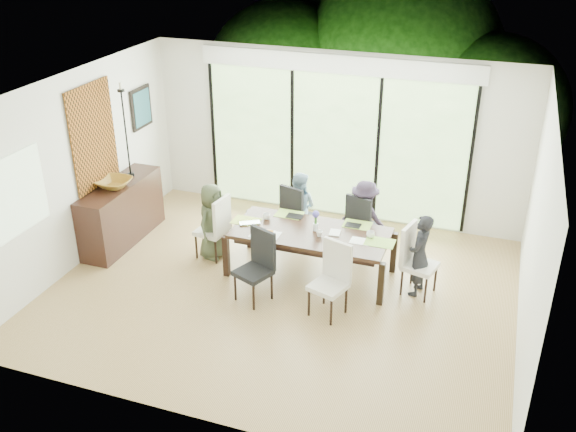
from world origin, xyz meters
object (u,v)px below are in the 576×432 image
(person_left_end, at_px, (212,221))
(cup_a, at_px, (267,216))
(table_top, at_px, (311,233))
(chair_near_left, at_px, (253,267))
(cup_b, at_px, (319,234))
(person_right_end, at_px, (420,255))
(chair_left_end, at_px, (211,226))
(chair_far_left, at_px, (299,212))
(chair_near_right, at_px, (328,281))
(person_far_left, at_px, (299,208))
(cup_c, at_px, (370,234))
(laptop, at_px, (250,224))
(vase, at_px, (316,227))
(chair_far_right, at_px, (364,222))
(person_far_right, at_px, (364,218))
(bowl, at_px, (114,183))
(chair_right_end, at_px, (421,261))
(sideboard, at_px, (122,213))

(person_left_end, height_order, cup_a, person_left_end)
(table_top, distance_m, chair_near_left, 1.01)
(cup_b, bearing_deg, person_right_end, 4.30)
(cup_a, bearing_deg, chair_near_left, -78.91)
(chair_left_end, xyz_separation_m, chair_far_left, (1.05, 0.85, 0.00))
(chair_near_right, bearing_deg, table_top, 138.06)
(person_far_left, height_order, cup_c, person_far_left)
(laptop, distance_m, cup_a, 0.29)
(chair_near_right, relative_size, person_right_end, 0.85)
(vase, xyz_separation_m, laptop, (-0.90, -0.15, -0.04))
(table_top, bearing_deg, chair_near_left, -119.89)
(person_right_end, relative_size, laptop, 3.91)
(chair_near_right, xyz_separation_m, cup_a, (-1.20, 1.02, 0.22))
(person_left_end, relative_size, laptop, 3.91)
(table_top, bearing_deg, chair_far_right, 57.09)
(person_far_right, relative_size, bowl, 2.30)
(chair_far_right, distance_m, cup_a, 1.45)
(cup_a, xyz_separation_m, cup_b, (0.85, -0.25, -0.00))
(chair_right_end, bearing_deg, chair_near_left, 127.48)
(sideboard, bearing_deg, chair_left_end, 0.47)
(bowl, bearing_deg, sideboard, 90.00)
(chair_far_right, bearing_deg, vase, 74.10)
(bowl, bearing_deg, person_left_end, 4.27)
(chair_right_end, relative_size, person_far_left, 0.85)
(chair_right_end, xyz_separation_m, person_left_end, (-2.98, 0.00, 0.08))
(bowl, bearing_deg, person_far_right, 14.93)
(person_left_end, bearing_deg, chair_right_end, -78.63)
(chair_far_right, relative_size, person_right_end, 0.85)
(vase, bearing_deg, chair_far_left, 122.01)
(chair_far_right, distance_m, person_right_end, 1.26)
(chair_right_end, xyz_separation_m, cup_a, (-2.20, 0.15, 0.22))
(sideboard, bearing_deg, chair_right_end, 0.15)
(laptop, bearing_deg, person_far_left, 36.59)
(person_right_end, bearing_deg, chair_far_right, -122.93)
(cup_c, bearing_deg, laptop, -173.09)
(chair_near_left, distance_m, cup_a, 1.06)
(sideboard, bearing_deg, cup_c, 1.70)
(chair_right_end, xyz_separation_m, cup_b, (-1.35, -0.10, 0.22))
(chair_far_left, height_order, person_left_end, person_left_end)
(chair_right_end, bearing_deg, chair_near_right, 144.99)
(chair_near_left, relative_size, person_left_end, 0.85)
(person_right_end, distance_m, sideboard, 4.46)
(chair_far_right, distance_m, sideboard, 3.64)
(chair_far_left, bearing_deg, chair_near_right, 136.60)
(chair_far_left, relative_size, person_right_end, 0.85)
(person_far_right, relative_size, cup_a, 10.40)
(chair_near_right, xyz_separation_m, laptop, (-1.35, 0.77, 0.19))
(table_top, distance_m, vase, 0.11)
(sideboard, bearing_deg, bowl, -90.00)
(person_far_right, height_order, vase, person_far_right)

